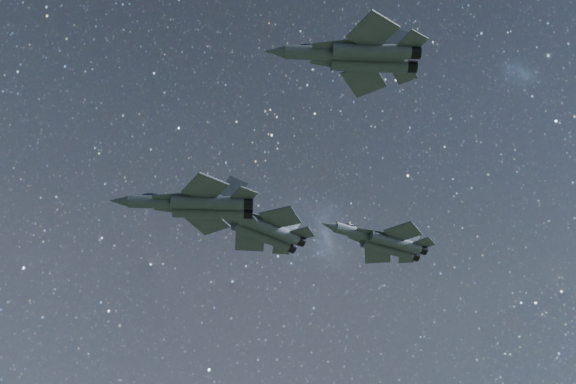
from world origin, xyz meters
name	(u,v)px	position (x,y,z in m)	size (l,w,h in m)	color
jet_lead	(196,205)	(-11.61, 6.04, 144.31)	(18.42, 12.12, 4.72)	#363F44
jet_left	(257,226)	(-1.02, 11.41, 147.49)	(19.26, 13.28, 4.84)	#363F44
jet_right	(357,56)	(-5.04, -22.01, 146.60)	(15.94, 10.48, 4.10)	#363F44
jet_slot	(383,242)	(12.56, 1.20, 142.99)	(15.72, 11.22, 4.02)	#363F44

